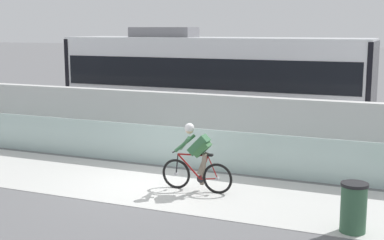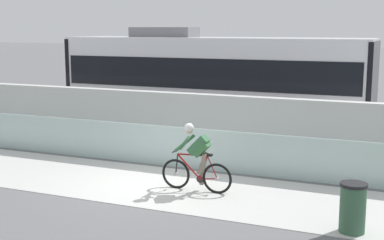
{
  "view_description": "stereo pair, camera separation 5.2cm",
  "coord_description": "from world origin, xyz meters",
  "views": [
    {
      "loc": [
        5.84,
        -11.26,
        3.79
      ],
      "look_at": [
        0.05,
        2.35,
        1.25
      ],
      "focal_mm": 50.35,
      "sensor_mm": 36.0,
      "label": 1
    },
    {
      "loc": [
        5.89,
        -11.24,
        3.79
      ],
      "look_at": [
        0.05,
        2.35,
        1.25
      ],
      "focal_mm": 50.35,
      "sensor_mm": 36.0,
      "label": 2
    }
  ],
  "objects": [
    {
      "name": "concrete_barrier_wall",
      "position": [
        0.0,
        3.65,
        0.91
      ],
      "size": [
        32.0,
        0.36,
        1.82
      ],
      "primitive_type": "cube",
      "color": "silver",
      "rests_on": "ground"
    },
    {
      "name": "cyclist_on_bike",
      "position": [
        1.17,
        0.0,
        0.78
      ],
      "size": [
        1.77,
        0.58,
        1.61
      ],
      "color": "black",
      "rests_on": "ground"
    },
    {
      "name": "glass_parapet",
      "position": [
        0.0,
        1.85,
        0.56
      ],
      "size": [
        32.0,
        0.05,
        1.12
      ],
      "primitive_type": "cube",
      "color": "#ADC6C1",
      "rests_on": "ground"
    },
    {
      "name": "trash_bin",
      "position": [
        4.86,
        -1.25,
        0.48
      ],
      "size": [
        0.51,
        0.51,
        0.96
      ],
      "color": "#33593F",
      "rests_on": "ground"
    },
    {
      "name": "tram_rail_far",
      "position": [
        0.0,
        7.57,
        0.0
      ],
      "size": [
        32.0,
        0.08,
        0.01
      ],
      "primitive_type": "cube",
      "color": "#595654",
      "rests_on": "ground"
    },
    {
      "name": "tram",
      "position": [
        -1.03,
        6.85,
        1.89
      ],
      "size": [
        11.06,
        2.54,
        3.81
      ],
      "color": "silver",
      "rests_on": "ground"
    },
    {
      "name": "bike_path_deck",
      "position": [
        0.0,
        0.0,
        0.01
      ],
      "size": [
        32.0,
        3.2,
        0.01
      ],
      "primitive_type": "cube",
      "color": "silver",
      "rests_on": "ground"
    },
    {
      "name": "tram_rail_near",
      "position": [
        0.0,
        6.13,
        0.0
      ],
      "size": [
        32.0,
        0.08,
        0.01
      ],
      "primitive_type": "cube",
      "color": "#595654",
      "rests_on": "ground"
    },
    {
      "name": "ground_plane",
      "position": [
        0.0,
        0.0,
        0.0
      ],
      "size": [
        200.0,
        200.0,
        0.0
      ],
      "primitive_type": "plane",
      "color": "slate"
    }
  ]
}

